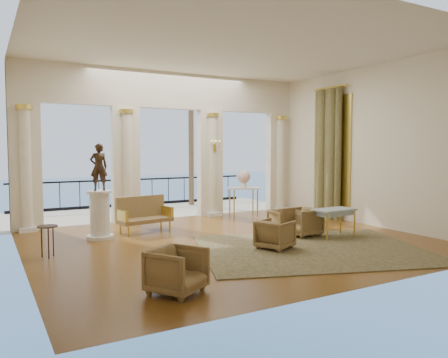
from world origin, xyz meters
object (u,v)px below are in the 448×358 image
statue (99,167)px  side_table (48,230)px  settee (143,214)px  pedestal (100,216)px  armchair_b (285,221)px  game_table (334,212)px  console_table (244,192)px  armchair_d (275,233)px  armchair_a (177,269)px  armchair_c (302,221)px

statue → side_table: size_ratio=1.76×
settee → pedestal: size_ratio=1.26×
armchair_b → side_table: 5.56m
game_table → console_table: bearing=91.3°
armchair_d → settee: 3.80m
armchair_b → console_table: bearing=83.6°
settee → pedestal: bearing=-171.9°
armchair_d → pedestal: pedestal is taller
settee → statue: size_ratio=1.30×
armchair_a → armchair_c: size_ratio=0.98×
console_table → side_table: (-6.20, -2.57, -0.23)m
pedestal → statue: bearing=-90.0°
console_table → side_table: size_ratio=1.65×
armchair_b → armchair_d: armchair_b is taller
game_table → pedestal: (-5.08, 2.61, -0.07)m
armchair_b → armchair_c: armchair_c is taller
armchair_d → statue: 4.47m
statue → console_table: statue is taller
settee → armchair_c: bearing=-46.7°
armchair_a → pedestal: pedestal is taller
settee → side_table: size_ratio=2.30×
settee → statue: 1.81m
armchair_b → settee: size_ratio=0.48×
side_table → armchair_c: bearing=-7.9°
armchair_b → settee: bearing=149.4°
armchair_d → game_table: 2.07m
armchair_b → armchair_d: 1.60m
settee → armchair_a: bearing=-112.3°
armchair_a → statue: bearing=57.9°
armchair_b → armchair_d: size_ratio=1.01×
armchair_b → game_table: (0.89, -0.80, 0.27)m
armchair_c → pedestal: size_ratio=0.66×
armchair_a → armchair_b: bearing=1.2°
armchair_c → console_table: 3.42m
settee → armchair_b: bearing=-45.5°
settee → console_table: size_ratio=1.39×
armchair_c → statue: size_ratio=0.69×
settee → console_table: 3.75m
armchair_a → settee: 5.11m
armchair_c → game_table: size_ratio=0.74×
armchair_d → statue: (-3.06, 2.94, 1.38)m
armchair_d → console_table: (1.79, 4.19, 0.43)m
armchair_c → console_table: console_table is taller
armchair_c → settee: size_ratio=0.53×
armchair_a → side_table: bearing=80.4°
armchair_b → armchair_c: 0.44m
side_table → pedestal: bearing=44.5°
armchair_a → armchair_b: (4.13, 2.79, -0.02)m
armchair_d → console_table: console_table is taller
side_table → statue: bearing=44.5°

